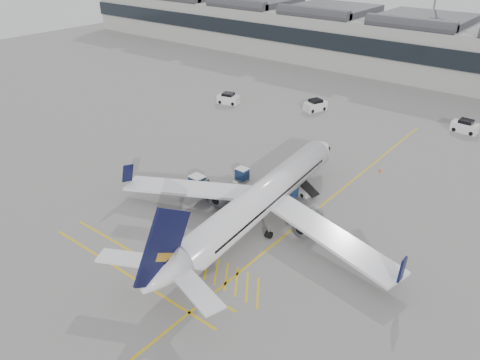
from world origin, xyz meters
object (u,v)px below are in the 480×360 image
Objects in this scene: ramp_agent_a at (275,194)px; ramp_agent_b at (266,188)px; pushback_tug at (202,186)px; belt_loader at (297,185)px; airliner_main at (259,201)px; baggage_cart_a at (290,191)px.

ramp_agent_a reaches higher than ramp_agent_b.
ramp_agent_a is 8.99m from pushback_tug.
belt_loader is 11.57m from pushback_tug.
ramp_agent_a is (-0.67, -3.80, 0.24)m from belt_loader.
ramp_agent_a reaches higher than pushback_tug.
ramp_agent_b is (-2.38, -3.18, 0.22)m from belt_loader.
pushback_tug is (-8.25, -3.56, -0.19)m from ramp_agent_a.
belt_loader reaches higher than pushback_tug.
pushback_tug is at bearing 141.75° from ramp_agent_a.
baggage_cart_a is at bearing 87.91° from airliner_main.
ramp_agent_b is (-1.70, 0.63, -0.02)m from ramp_agent_a.
belt_loader is 3.97m from ramp_agent_b.
ramp_agent_a is at bearing -87.54° from belt_loader.
baggage_cart_a is 10.64m from pushback_tug.
ramp_agent_b is at bearing 113.30° from airliner_main.
airliner_main is 12.63× the size of pushback_tug.
airliner_main is 6.68× the size of belt_loader.
airliner_main reaches higher than ramp_agent_a.
belt_loader is (-0.74, 8.93, -2.19)m from airliner_main.
baggage_cart_a is 2.92m from ramp_agent_b.
airliner_main is at bearing 94.26° from ramp_agent_b.
baggage_cart_a is at bearing 23.76° from pushback_tug.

